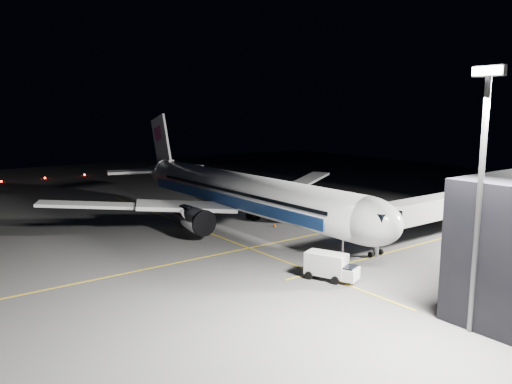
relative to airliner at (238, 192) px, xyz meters
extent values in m
plane|color=#4C4C4F|center=(1.08, 0.00, -5.16)|extent=(200.00, 200.00, 0.00)
cube|color=gold|center=(11.08, 0.00, -5.16)|extent=(0.25, 80.00, 0.01)
cube|color=gold|center=(1.08, -6.00, -5.16)|extent=(70.00, 0.25, 0.01)
cube|color=gold|center=(23.08, 10.00, -5.16)|extent=(0.25, 40.00, 0.01)
cylinder|color=silver|center=(1.08, 0.00, 0.14)|extent=(48.00, 5.60, 5.60)
ellipsoid|color=silver|center=(25.08, 0.00, 0.14)|extent=(8.96, 5.60, 5.60)
cube|color=black|center=(27.38, 0.00, 1.14)|extent=(2.20, 3.40, 0.90)
cone|color=silver|center=(-27.42, 0.00, 0.44)|extent=(9.00, 5.49, 5.49)
cube|color=navy|center=(0.08, 2.78, -0.76)|extent=(42.24, 0.25, 1.50)
cube|color=navy|center=(0.08, -2.78, -0.76)|extent=(42.24, 0.25, 1.50)
cube|color=silver|center=(-1.42, 8.00, -1.46)|extent=(11.36, 15.23, 1.53)
cube|color=silver|center=(-1.42, -8.00, -1.46)|extent=(11.36, 15.23, 1.53)
cube|color=silver|center=(-6.42, 20.50, -0.59)|extent=(8.57, 13.22, 1.31)
cube|color=silver|center=(-6.42, -20.50, -0.59)|extent=(8.57, 13.22, 1.31)
cube|color=silver|center=(-26.92, 5.20, 0.74)|extent=(6.20, 9.67, 0.45)
cube|color=silver|center=(-26.92, -5.20, 0.74)|extent=(6.20, 9.67, 0.45)
cube|color=white|center=(-25.12, 0.00, 6.34)|extent=(7.53, 0.40, 10.28)
cube|color=#E24D9D|center=(-25.92, 0.00, 7.74)|extent=(3.22, 0.55, 3.22)
cylinder|color=#B7B7BF|center=(2.28, 9.00, -2.61)|extent=(5.60, 3.40, 3.40)
cylinder|color=#B7B7BF|center=(2.28, -9.00, -2.61)|extent=(5.60, 3.40, 3.40)
cylinder|color=#9999A0|center=(21.58, 0.00, -3.91)|extent=(0.26, 0.26, 2.50)
cylinder|color=black|center=(21.58, 0.00, -4.71)|extent=(0.90, 0.70, 0.90)
cylinder|color=#9999A0|center=(-1.92, 4.30, -3.91)|extent=(0.26, 0.26, 2.50)
cylinder|color=#9999A0|center=(-1.92, -4.30, -3.91)|extent=(0.26, 0.26, 2.50)
cylinder|color=black|center=(-1.92, 4.30, -4.61)|extent=(1.10, 1.60, 1.10)
cylinder|color=black|center=(-1.92, -4.30, -4.61)|extent=(1.10, 1.60, 1.10)
cube|color=#B2B2B7|center=(23.08, 20.05, -0.56)|extent=(3.00, 33.90, 2.80)
cube|color=#B2B2B7|center=(23.08, 4.20, -0.56)|extent=(3.60, 3.20, 3.40)
cylinder|color=#9999A0|center=(23.08, 4.20, -3.61)|extent=(0.70, 0.70, 3.10)
cylinder|color=black|center=(23.08, 3.30, -4.81)|extent=(0.70, 0.30, 0.70)
cylinder|color=black|center=(23.08, 5.10, -4.81)|extent=(0.70, 0.30, 0.70)
cylinder|color=#59595E|center=(41.08, -6.00, 4.84)|extent=(0.44, 0.44, 20.00)
cube|color=#59595E|center=(41.08, -6.00, 15.14)|extent=(2.40, 0.50, 0.80)
cube|color=white|center=(41.08, -6.35, 15.14)|extent=(2.20, 0.15, 0.60)
sphere|color=#FF140A|center=(-70.92, -20.00, -4.94)|extent=(0.44, 0.44, 0.44)
sphere|color=#FF140A|center=(-70.92, -10.00, -4.94)|extent=(0.44, 0.44, 0.44)
sphere|color=#FF140A|center=(-70.92, 0.00, -4.94)|extent=(0.44, 0.44, 0.44)
sphere|color=#FF140A|center=(-70.92, 10.00, -4.94)|extent=(0.44, 0.44, 0.44)
sphere|color=#FF140A|center=(-70.92, 20.00, -4.94)|extent=(0.44, 0.44, 0.44)
sphere|color=#FF140A|center=(-70.92, 30.00, -4.94)|extent=(0.44, 0.44, 0.44)
cube|color=silver|center=(25.29, -6.39, -3.54)|extent=(4.68, 3.50, 2.31)
cube|color=silver|center=(27.63, -5.46, -4.17)|extent=(2.30, 2.47, 1.26)
cube|color=black|center=(27.63, -5.46, -3.64)|extent=(1.83, 2.12, 0.52)
cylinder|color=black|center=(26.25, -4.82, -4.74)|extent=(0.88, 0.55, 0.84)
cylinder|color=black|center=(27.06, -6.87, -4.74)|extent=(0.88, 0.55, 0.84)
cylinder|color=black|center=(23.52, -5.90, -4.74)|extent=(0.88, 0.55, 0.84)
cylinder|color=black|center=(24.33, -7.95, -4.74)|extent=(0.88, 0.55, 0.84)
cube|color=black|center=(-9.13, 16.79, -4.47)|extent=(2.49, 1.88, 1.02)
cube|color=black|center=(-9.13, 16.79, -3.82)|extent=(1.12, 1.12, 0.56)
sphere|color=#FFF2CC|center=(-9.40, 15.97, -4.47)|extent=(0.24, 0.24, 0.24)
sphere|color=#FFF2CC|center=(-8.50, 16.19, -4.47)|extent=(0.24, 0.24, 0.24)
cylinder|color=black|center=(-8.50, 17.75, -4.89)|extent=(0.59, 0.33, 0.56)
cylinder|color=black|center=(-8.13, 16.22, -4.89)|extent=(0.59, 0.33, 0.56)
cylinder|color=black|center=(-10.12, 17.35, -4.89)|extent=(0.59, 0.33, 0.56)
cylinder|color=black|center=(-9.75, 15.82, -4.89)|extent=(0.59, 0.33, 0.56)
cone|color=#E06109|center=(2.68, 10.23, -4.84)|extent=(0.43, 0.43, 0.65)
cone|color=#E06109|center=(3.98, 4.00, -4.88)|extent=(0.38, 0.38, 0.56)
cone|color=#E06109|center=(-4.58, 7.02, -4.84)|extent=(0.44, 0.44, 0.65)
camera|label=1|loc=(60.78, -42.18, 12.43)|focal=35.00mm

